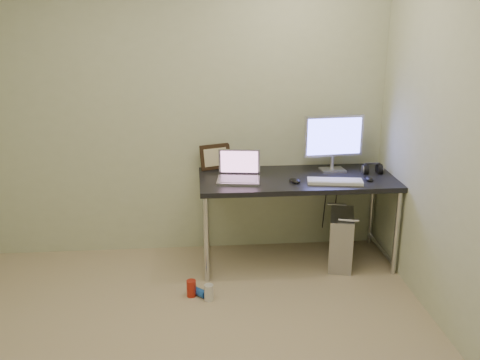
% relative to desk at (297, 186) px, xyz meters
% --- Properties ---
extents(wall_back, '(3.50, 0.02, 2.50)m').
position_rel_desk_xyz_m(wall_back, '(-0.95, 0.35, 0.58)').
color(wall_back, beige).
rests_on(wall_back, ground).
extents(desk, '(1.60, 0.70, 0.75)m').
position_rel_desk_xyz_m(desk, '(0.00, 0.00, 0.00)').
color(desk, black).
rests_on(desk, ground).
extents(tower_computer, '(0.29, 0.47, 0.48)m').
position_rel_desk_xyz_m(tower_computer, '(0.37, -0.09, -0.45)').
color(tower_computer, '#B4B5B9').
rests_on(tower_computer, ground).
extents(cable_a, '(0.01, 0.16, 0.69)m').
position_rel_desk_xyz_m(cable_a, '(0.32, 0.30, -0.27)').
color(cable_a, black).
rests_on(cable_a, ground).
extents(cable_b, '(0.02, 0.11, 0.71)m').
position_rel_desk_xyz_m(cable_b, '(0.41, 0.28, -0.29)').
color(cable_b, black).
rests_on(cable_b, ground).
extents(can_red, '(0.09, 0.09, 0.13)m').
position_rel_desk_xyz_m(can_red, '(-0.88, -0.53, -0.61)').
color(can_red, '#AD2315').
rests_on(can_red, ground).
extents(can_white, '(0.08, 0.08, 0.13)m').
position_rel_desk_xyz_m(can_white, '(-0.75, -0.60, -0.61)').
color(can_white, silver).
rests_on(can_white, ground).
extents(can_blue, '(0.12, 0.12, 0.06)m').
position_rel_desk_xyz_m(can_blue, '(-0.82, -0.54, -0.64)').
color(can_blue, blue).
rests_on(can_blue, ground).
extents(laptop, '(0.37, 0.32, 0.23)m').
position_rel_desk_xyz_m(laptop, '(-0.48, -0.02, 0.13)').
color(laptop, silver).
rests_on(laptop, desk).
extents(monitor, '(0.51, 0.17, 0.48)m').
position_rel_desk_xyz_m(monitor, '(0.33, 0.16, 0.36)').
color(monitor, silver).
rests_on(monitor, desk).
extents(keyboard, '(0.45, 0.21, 0.03)m').
position_rel_desk_xyz_m(keyboard, '(0.27, -0.18, 0.09)').
color(keyboard, silver).
rests_on(keyboard, desk).
extents(mouse_right, '(0.08, 0.11, 0.03)m').
position_rel_desk_xyz_m(mouse_right, '(0.56, -0.13, 0.10)').
color(mouse_right, black).
rests_on(mouse_right, desk).
extents(mouse_left, '(0.11, 0.14, 0.04)m').
position_rel_desk_xyz_m(mouse_left, '(-0.05, -0.13, 0.10)').
color(mouse_left, black).
rests_on(mouse_left, desk).
extents(headphones, '(0.16, 0.10, 0.11)m').
position_rel_desk_xyz_m(headphones, '(0.65, 0.06, 0.11)').
color(headphones, black).
rests_on(headphones, desk).
extents(picture_frame, '(0.28, 0.16, 0.22)m').
position_rel_desk_xyz_m(picture_frame, '(-0.66, 0.30, 0.19)').
color(picture_frame, black).
rests_on(picture_frame, desk).
extents(webcam, '(0.04, 0.04, 0.11)m').
position_rel_desk_xyz_m(webcam, '(-0.42, 0.24, 0.16)').
color(webcam, silver).
rests_on(webcam, desk).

